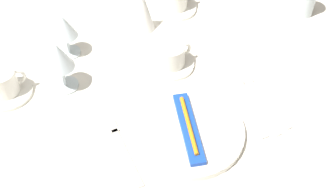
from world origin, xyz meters
name	(u,v)px	position (x,y,z in m)	size (l,w,h in m)	color
dining_table	(152,101)	(0.00, 0.00, 0.66)	(1.80, 1.11, 0.74)	silver
dinner_plate	(188,132)	(0.01, -0.20, 0.75)	(0.27, 0.27, 0.02)	white
toothbrush_package	(189,127)	(0.01, -0.20, 0.77)	(0.08, 0.21, 0.02)	blue
fork_outer	(123,148)	(-0.15, -0.18, 0.74)	(0.02, 0.20, 0.00)	beige
dinner_knife	(243,108)	(0.17, -0.19, 0.74)	(0.02, 0.22, 0.00)	beige
spoon_soup	(250,98)	(0.21, -0.16, 0.74)	(0.03, 0.21, 0.01)	beige
spoon_dessert	(260,94)	(0.24, -0.16, 0.74)	(0.03, 0.20, 0.01)	beige
saucer_left	(7,92)	(-0.36, 0.11, 0.74)	(0.13, 0.13, 0.01)	white
coffee_cup_left	(4,82)	(-0.36, 0.11, 0.78)	(0.10, 0.07, 0.07)	white
saucer_right	(170,64)	(0.07, 0.03, 0.74)	(0.13, 0.13, 0.01)	white
coffee_cup_right	(171,54)	(0.07, 0.03, 0.78)	(0.10, 0.08, 0.06)	white
saucer_far	(175,8)	(0.19, 0.26, 0.74)	(0.13, 0.13, 0.01)	white
wine_glass_centre	(65,29)	(-0.17, 0.19, 0.83)	(0.07, 0.07, 0.13)	silver
wine_glass_left	(59,58)	(-0.21, 0.07, 0.84)	(0.07, 0.07, 0.14)	silver
drink_tumbler	(305,0)	(0.54, 0.08, 0.79)	(0.06, 0.06, 0.11)	silver
napkin_folded	(142,9)	(0.06, 0.21, 0.81)	(0.07, 0.07, 0.14)	white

